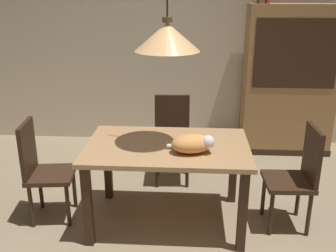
# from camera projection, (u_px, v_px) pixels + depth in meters

# --- Properties ---
(back_wall) EXTENTS (6.40, 0.10, 2.90)m
(back_wall) POSITION_uv_depth(u_px,v_px,m) (177.00, 34.00, 5.09)
(back_wall) COLOR beige
(back_wall) RESTS_ON ground
(dining_table) EXTENTS (1.40, 0.90, 0.75)m
(dining_table) POSITION_uv_depth(u_px,v_px,m) (167.00, 156.00, 3.38)
(dining_table) COLOR tan
(dining_table) RESTS_ON ground
(chair_far_back) EXTENTS (0.42, 0.42, 0.93)m
(chair_far_back) POSITION_uv_depth(u_px,v_px,m) (172.00, 135.00, 4.25)
(chair_far_back) COLOR #382316
(chair_far_back) RESTS_ON ground
(chair_left_side) EXTENTS (0.44, 0.44, 0.93)m
(chair_left_side) POSITION_uv_depth(u_px,v_px,m) (41.00, 167.00, 3.48)
(chair_left_side) COLOR #382316
(chair_left_side) RESTS_ON ground
(chair_right_side) EXTENTS (0.41, 0.41, 0.93)m
(chair_right_side) POSITION_uv_depth(u_px,v_px,m) (298.00, 173.00, 3.36)
(chair_right_side) COLOR #382316
(chair_right_side) RESTS_ON ground
(cat_sleeping) EXTENTS (0.40, 0.30, 0.16)m
(cat_sleeping) POSITION_uv_depth(u_px,v_px,m) (193.00, 144.00, 3.17)
(cat_sleeping) COLOR #E59951
(cat_sleeping) RESTS_ON dining_table
(pendant_lamp) EXTENTS (0.52, 0.52, 1.30)m
(pendant_lamp) POSITION_uv_depth(u_px,v_px,m) (167.00, 36.00, 3.04)
(pendant_lamp) COLOR #E0A86B
(hutch_bookcase) EXTENTS (1.12, 0.45, 1.85)m
(hutch_bookcase) POSITION_uv_depth(u_px,v_px,m) (288.00, 84.00, 4.88)
(hutch_bookcase) COLOR #A87A4C
(hutch_bookcase) RESTS_ON ground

